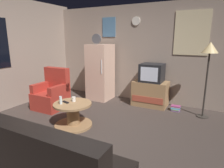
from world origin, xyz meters
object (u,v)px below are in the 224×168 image
object	(u,v)px
standing_lamp	(210,54)
coffee_table	(73,115)
fridge	(100,72)
remote_control	(66,102)
book_stack	(176,108)
armchair	(52,94)
tv_stand	(150,93)
wine_glass	(61,100)
mug_ceramic_white	(74,99)
crt_tv	(152,73)

from	to	relation	value
standing_lamp	coffee_table	xyz separation A→B (m)	(-2.20, -1.64, -1.13)
fridge	coffee_table	bearing A→B (deg)	-76.19
standing_lamp	coffee_table	bearing A→B (deg)	-143.33
remote_control	book_stack	bearing A→B (deg)	59.91
fridge	armchair	bearing A→B (deg)	-119.61
tv_stand	wine_glass	size ratio (longest dim) A/B	5.60
wine_glass	mug_ceramic_white	xyz separation A→B (m)	(0.12, 0.23, -0.03)
crt_tv	remote_control	bearing A→B (deg)	-120.93
book_stack	wine_glass	bearing A→B (deg)	-133.35
tv_stand	standing_lamp	world-z (taller)	standing_lamp
coffee_table	remote_control	distance (m)	0.28
remote_control	armchair	size ratio (longest dim) A/B	0.16
fridge	book_stack	distance (m)	2.16
coffee_table	book_stack	size ratio (longest dim) A/B	3.43
fridge	crt_tv	size ratio (longest dim) A/B	3.28
fridge	tv_stand	world-z (taller)	fridge
armchair	standing_lamp	bearing A→B (deg)	17.84
crt_tv	book_stack	size ratio (longest dim) A/B	2.57
mug_ceramic_white	coffee_table	bearing A→B (deg)	-66.14
coffee_table	book_stack	world-z (taller)	coffee_table
fridge	wine_glass	xyz separation A→B (m)	(0.27, -1.89, -0.22)
fridge	coffee_table	xyz separation A→B (m)	(0.43, -1.74, -0.52)
coffee_table	standing_lamp	bearing A→B (deg)	36.67
crt_tv	standing_lamp	bearing A→B (deg)	-9.43
fridge	crt_tv	world-z (taller)	fridge
coffee_table	armchair	size ratio (longest dim) A/B	0.75
coffee_table	remote_control	size ratio (longest dim) A/B	4.80
tv_stand	book_stack	bearing A→B (deg)	-8.89
wine_glass	mug_ceramic_white	bearing A→B (deg)	63.75
remote_control	mug_ceramic_white	bearing A→B (deg)	68.65
standing_lamp	remote_control	bearing A→B (deg)	-144.35
crt_tv	coffee_table	bearing A→B (deg)	-118.28
mug_ceramic_white	book_stack	world-z (taller)	mug_ceramic_white
tv_stand	wine_glass	xyz separation A→B (m)	(-1.13, -1.98, 0.23)
remote_control	coffee_table	bearing A→B (deg)	29.68
standing_lamp	coffee_table	world-z (taller)	standing_lamp
mug_ceramic_white	remote_control	bearing A→B (deg)	-125.90
remote_control	armchair	world-z (taller)	armchair
standing_lamp	wine_glass	distance (m)	3.06
crt_tv	standing_lamp	size ratio (longest dim) A/B	0.34
tv_stand	wine_glass	bearing A→B (deg)	-119.65
coffee_table	armchair	bearing A→B (deg)	152.11
fridge	armchair	distance (m)	1.41
crt_tv	wine_glass	size ratio (longest dim) A/B	3.60
fridge	remote_control	world-z (taller)	fridge
crt_tv	mug_ceramic_white	size ratio (longest dim) A/B	6.00
tv_stand	remote_control	bearing A→B (deg)	-120.52
tv_stand	book_stack	distance (m)	0.70
crt_tv	fridge	bearing A→B (deg)	-176.22
fridge	armchair	xyz separation A→B (m)	(-0.66, -1.17, -0.42)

